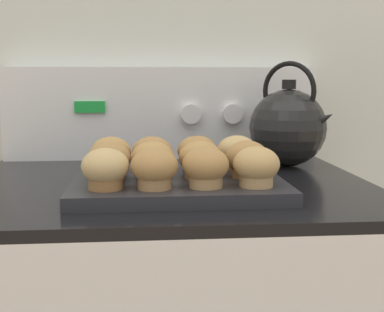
# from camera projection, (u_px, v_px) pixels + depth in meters

# --- Properties ---
(wall_back) EXTENTS (8.00, 0.05, 2.40)m
(wall_back) POSITION_uv_depth(u_px,v_px,m) (160.00, 36.00, 1.29)
(wall_back) COLOR silver
(wall_back) RESTS_ON ground_plane
(control_panel) EXTENTS (0.73, 0.07, 0.21)m
(control_panel) POSITION_uv_depth(u_px,v_px,m) (162.00, 113.00, 1.26)
(control_panel) COLOR white
(control_panel) RESTS_ON stove_range
(muffin_pan) EXTENTS (0.35, 0.27, 0.02)m
(muffin_pan) POSITION_uv_depth(u_px,v_px,m) (178.00, 185.00, 0.90)
(muffin_pan) COLOR #28282D
(muffin_pan) RESTS_ON stove_range
(muffin_r0_c0) EXTENTS (0.07, 0.07, 0.06)m
(muffin_r0_c0) POSITION_uv_depth(u_px,v_px,m) (105.00, 169.00, 0.81)
(muffin_r0_c0) COLOR olive
(muffin_r0_c0) RESTS_ON muffin_pan
(muffin_r0_c1) EXTENTS (0.07, 0.07, 0.06)m
(muffin_r0_c1) POSITION_uv_depth(u_px,v_px,m) (154.00, 169.00, 0.82)
(muffin_r0_c1) COLOR #A37A4C
(muffin_r0_c1) RESTS_ON muffin_pan
(muffin_r0_c2) EXTENTS (0.07, 0.07, 0.06)m
(muffin_r0_c2) POSITION_uv_depth(u_px,v_px,m) (206.00, 167.00, 0.82)
(muffin_r0_c2) COLOR tan
(muffin_r0_c2) RESTS_ON muffin_pan
(muffin_r0_c3) EXTENTS (0.07, 0.07, 0.06)m
(muffin_r0_c3) POSITION_uv_depth(u_px,v_px,m) (256.00, 167.00, 0.83)
(muffin_r0_c3) COLOR tan
(muffin_r0_c3) RESTS_ON muffin_pan
(muffin_r1_c0) EXTENTS (0.07, 0.07, 0.06)m
(muffin_r1_c0) POSITION_uv_depth(u_px,v_px,m) (109.00, 161.00, 0.89)
(muffin_r1_c0) COLOR tan
(muffin_r1_c0) RESTS_ON muffin_pan
(muffin_r1_c1) EXTENTS (0.07, 0.07, 0.06)m
(muffin_r1_c1) POSITION_uv_depth(u_px,v_px,m) (153.00, 160.00, 0.89)
(muffin_r1_c1) COLOR tan
(muffin_r1_c1) RESTS_ON muffin_pan
(muffin_r1_c2) EXTENTS (0.07, 0.07, 0.06)m
(muffin_r1_c2) POSITION_uv_depth(u_px,v_px,m) (200.00, 160.00, 0.90)
(muffin_r1_c2) COLOR tan
(muffin_r1_c2) RESTS_ON muffin_pan
(muffin_r1_c3) EXTENTS (0.07, 0.07, 0.06)m
(muffin_r1_c3) POSITION_uv_depth(u_px,v_px,m) (247.00, 159.00, 0.91)
(muffin_r1_c3) COLOR olive
(muffin_r1_c3) RESTS_ON muffin_pan
(muffin_r2_c0) EXTENTS (0.07, 0.07, 0.06)m
(muffin_r2_c0) POSITION_uv_depth(u_px,v_px,m) (111.00, 154.00, 0.96)
(muffin_r2_c0) COLOR #A37A4C
(muffin_r2_c0) RESTS_ON muffin_pan
(muffin_r2_c1) EXTENTS (0.07, 0.07, 0.06)m
(muffin_r2_c1) POSITION_uv_depth(u_px,v_px,m) (152.00, 154.00, 0.97)
(muffin_r2_c1) COLOR tan
(muffin_r2_c1) RESTS_ON muffin_pan
(muffin_r2_c2) EXTENTS (0.07, 0.07, 0.06)m
(muffin_r2_c2) POSITION_uv_depth(u_px,v_px,m) (197.00, 153.00, 0.98)
(muffin_r2_c2) COLOR tan
(muffin_r2_c2) RESTS_ON muffin_pan
(muffin_r2_c3) EXTENTS (0.07, 0.07, 0.06)m
(muffin_r2_c3) POSITION_uv_depth(u_px,v_px,m) (237.00, 153.00, 0.98)
(muffin_r2_c3) COLOR #A37A4C
(muffin_r2_c3) RESTS_ON muffin_pan
(tea_kettle) EXTENTS (0.17, 0.17, 0.23)m
(tea_kettle) POSITION_uv_depth(u_px,v_px,m) (288.00, 126.00, 1.15)
(tea_kettle) COLOR black
(tea_kettle) RESTS_ON stove_range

